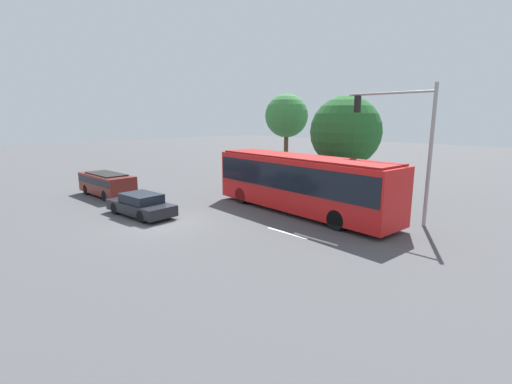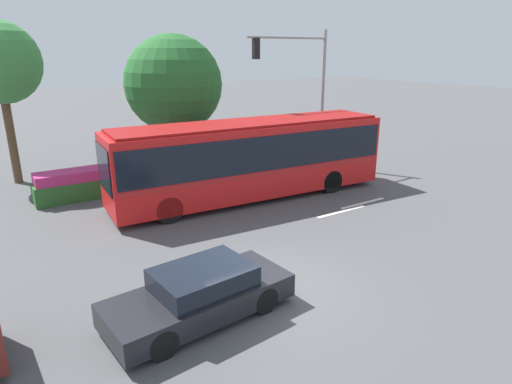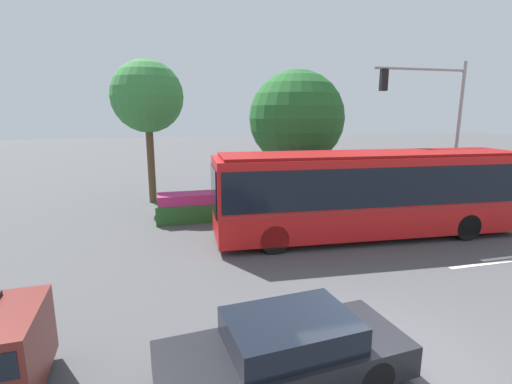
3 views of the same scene
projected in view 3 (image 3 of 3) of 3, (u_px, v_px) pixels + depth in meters
ground_plane at (380, 359)px, 7.20m from camera, size 140.00×140.00×0.00m
city_bus at (370, 189)px, 14.02m from camera, size 11.86×3.29×3.22m
sedan_foreground at (286, 352)px, 6.46m from camera, size 4.49×2.14×1.24m
traffic_light_pole at (438, 117)px, 16.99m from camera, size 4.67×0.24×6.92m
flowering_hedge at (264, 203)px, 17.15m from camera, size 9.65×1.18×1.23m
street_tree_left at (147, 97)px, 18.74m from camera, size 3.60×3.60×7.26m
street_tree_centre at (296, 119)px, 18.66m from camera, size 4.73×4.73×6.74m
lane_stripe_near at (482, 264)px, 11.68m from camera, size 2.40×0.16×0.01m
lane_stripe_mid at (511, 257)px, 12.27m from camera, size 2.40×0.16×0.01m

